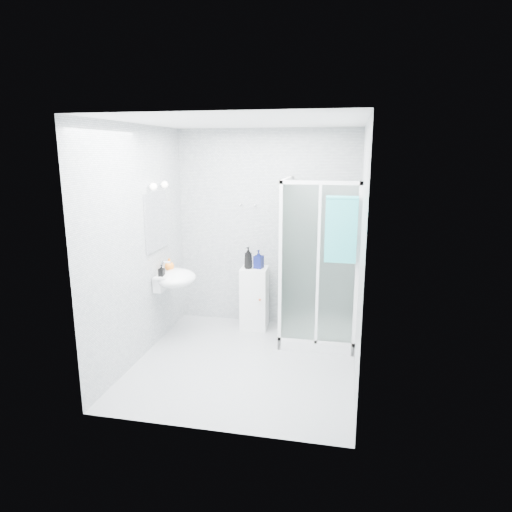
% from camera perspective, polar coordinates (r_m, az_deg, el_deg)
% --- Properties ---
extents(room, '(2.40, 2.60, 2.60)m').
position_cam_1_polar(room, '(4.82, -1.43, 0.84)').
color(room, silver).
rests_on(room, ground).
extents(shower_enclosure, '(0.90, 0.95, 2.00)m').
position_cam_1_polar(shower_enclosure, '(5.69, 7.02, -6.27)').
color(shower_enclosure, white).
rests_on(shower_enclosure, ground).
extents(wall_basin, '(0.46, 0.56, 0.35)m').
position_cam_1_polar(wall_basin, '(5.65, -10.14, -2.78)').
color(wall_basin, white).
rests_on(wall_basin, ground).
extents(mirror, '(0.02, 0.60, 0.70)m').
position_cam_1_polar(mirror, '(5.58, -12.33, 4.32)').
color(mirror, white).
rests_on(mirror, room).
extents(vanity_lights, '(0.10, 0.40, 0.08)m').
position_cam_1_polar(vanity_lights, '(5.52, -12.06, 8.62)').
color(vanity_lights, silver).
rests_on(vanity_lights, room).
extents(wall_hooks, '(0.23, 0.06, 0.03)m').
position_cam_1_polar(wall_hooks, '(6.03, -1.04, 6.40)').
color(wall_hooks, silver).
rests_on(wall_hooks, room).
extents(storage_cabinet, '(0.36, 0.38, 0.83)m').
position_cam_1_polar(storage_cabinet, '(6.06, -0.21, -5.27)').
color(storage_cabinet, white).
rests_on(storage_cabinet, ground).
extents(hand_towel, '(0.34, 0.05, 0.73)m').
position_cam_1_polar(hand_towel, '(5.02, 10.60, 3.43)').
color(hand_towel, teal).
rests_on(hand_towel, shower_enclosure).
extents(shampoo_bottle_a, '(0.14, 0.14, 0.28)m').
position_cam_1_polar(shampoo_bottle_a, '(5.87, -0.97, -0.22)').
color(shampoo_bottle_a, black).
rests_on(shampoo_bottle_a, storage_cabinet).
extents(shampoo_bottle_b, '(0.13, 0.13, 0.24)m').
position_cam_1_polar(shampoo_bottle_b, '(5.88, 0.33, -0.39)').
color(shampoo_bottle_b, '#0D134E').
rests_on(shampoo_bottle_b, storage_cabinet).
extents(soap_dispenser_orange, '(0.14, 0.14, 0.15)m').
position_cam_1_polar(soap_dispenser_orange, '(5.77, -10.78, -1.03)').
color(soap_dispenser_orange, orange).
rests_on(soap_dispenser_orange, wall_basin).
extents(soap_dispenser_black, '(0.07, 0.07, 0.14)m').
position_cam_1_polar(soap_dispenser_black, '(5.52, -11.73, -1.78)').
color(soap_dispenser_black, black).
rests_on(soap_dispenser_black, wall_basin).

